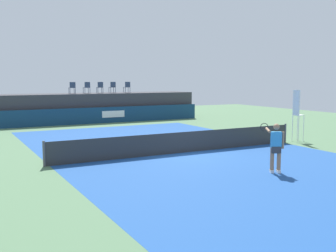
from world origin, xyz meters
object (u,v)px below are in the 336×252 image
Objects in this scene: spectator_chair_far_right at (127,87)px; tennis_ball at (48,152)px; spectator_chair_far_left at (72,87)px; umpire_chair at (297,112)px; tennis_player at (276,146)px; spectator_chair_left at (87,87)px; net_post_near at (44,154)px; net_post_far at (285,133)px; spectator_chair_center at (100,87)px; spectator_chair_right at (112,87)px.

tennis_ball is (-8.93, -12.01, -2.66)m from spectator_chair_far_right.
umpire_chair is (7.99, -15.07, -1.11)m from spectator_chair_far_left.
spectator_chair_left is at bearing 92.06° from tennis_player.
spectator_chair_far_right is 0.32× the size of umpire_chair.
tennis_ball is (-12.44, 2.99, -1.55)m from umpire_chair.
spectator_chair_left reaches higher than umpire_chair.
spectator_chair_far_left is 0.89× the size of net_post_near.
net_post_near is at bearing 180.00° from net_post_far.
spectator_chair_center is 16.27m from umpire_chair.
spectator_chair_center is 1.00× the size of spectator_chair_right.
spectator_chair_far_left is 0.89× the size of net_post_far.
spectator_chair_center is at bearing 88.93° from tennis_player.
tennis_player is at bearing -87.94° from spectator_chair_left.
net_post_near is (-8.55, -15.28, -2.19)m from spectator_chair_right.
spectator_chair_center is at bearing -174.39° from spectator_chair_right.
tennis_player is (-2.61, -19.92, -1.73)m from spectator_chair_far_right.
spectator_chair_left is 1.00× the size of spectator_chair_right.
spectator_chair_far_right is 15.20m from tennis_ball.
spectator_chair_far_left reaches higher than tennis_player.
tennis_ball is at bearing 75.57° from net_post_near.
tennis_player reaches higher than net_post_near.
spectator_chair_left is 1.00× the size of spectator_chair_center.
tennis_player is at bearing -137.18° from net_post_far.
spectator_chair_left reaches higher than net_post_near.
net_post_far is (7.19, -15.06, -2.19)m from spectator_chair_far_left.
spectator_chair_left is at bearing 178.29° from spectator_chair_far_right.
spectator_chair_left reaches higher than net_post_far.
spectator_chair_left is 3.33m from spectator_chair_far_right.
tennis_player is (7.09, -4.92, 0.46)m from net_post_near.
net_post_far is at bearing 0.00° from net_post_near.
spectator_chair_right is at bearing 5.08° from spectator_chair_left.
spectator_chair_far_left is at bearing -176.92° from spectator_chair_center.
umpire_chair is 13.25m from net_post_near.
spectator_chair_left is at bearing 111.79° from net_post_far.
spectator_chair_left is 1.10m from spectator_chair_center.
net_post_far is at bearing 42.82° from tennis_player.
tennis_player is at bearing -84.65° from spectator_chair_far_left.
spectator_chair_far_left is 1.15m from spectator_chair_left.
tennis_ball is (-7.78, -12.31, -2.66)m from spectator_chair_right.
spectator_chair_far_left is at bearing -176.09° from spectator_chair_right.
umpire_chair is 2.76× the size of net_post_far.
spectator_chair_center is at bearing 63.82° from net_post_near.
net_post_far is at bearing -68.21° from spectator_chair_left.
spectator_chair_center is 1.09m from spectator_chair_right.
tennis_player is at bearing -94.13° from spectator_chair_right.
spectator_chair_far_right is at bearing 103.17° from umpire_chair.
umpire_chair is at bearing -13.50° from tennis_ball.
spectator_chair_far_right is at bearing -0.83° from spectator_chair_far_left.
spectator_chair_left is 0.32× the size of umpire_chair.
spectator_chair_far_right is (2.23, -0.19, 0.00)m from spectator_chair_center.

